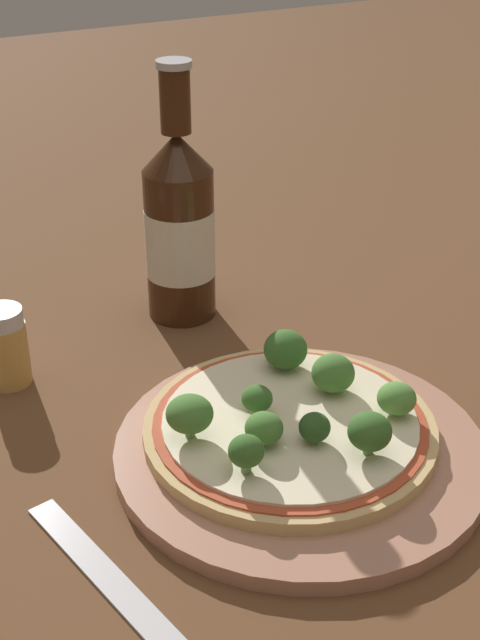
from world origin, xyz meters
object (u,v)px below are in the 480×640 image
at_px(pizza, 290,427).
at_px(beer_bottle, 180,225).
at_px(fork, 105,574).
at_px(pepper_shaker, 5,347).

distance_m(pizza, beer_bottle, 0.24).
bearing_deg(fork, pizza, -82.00).
bearing_deg(fork, pepper_shaker, -13.12).
distance_m(pizza, fork, 0.17).
xyz_separation_m(beer_bottle, fork, (-0.19, -0.28, -0.09)).
bearing_deg(fork, beer_bottle, -44.09).
height_order(beer_bottle, fork, beer_bottle).
height_order(pepper_shaker, fork, pepper_shaker).
distance_m(beer_bottle, pepper_shaker, 0.19).
height_order(pizza, pepper_shaker, pepper_shaker).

